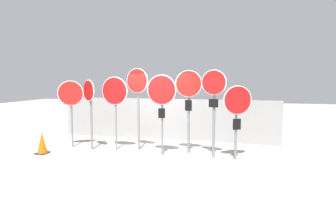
% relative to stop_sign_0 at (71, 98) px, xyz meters
% --- Properties ---
extents(ground_plane, '(40.00, 40.00, 0.00)m').
position_rel_stop_sign_0_xyz_m(ground_plane, '(2.82, 0.12, -1.71)').
color(ground_plane, gray).
extents(fence_back, '(8.45, 0.12, 1.58)m').
position_rel_stop_sign_0_xyz_m(fence_back, '(2.82, 1.89, -0.92)').
color(fence_back, gray).
rests_on(fence_back, ground).
extents(stop_sign_0, '(0.79, 0.37, 2.29)m').
position_rel_stop_sign_0_xyz_m(stop_sign_0, '(0.00, 0.00, 0.00)').
color(stop_sign_0, slate).
rests_on(stop_sign_0, ground).
extents(stop_sign_1, '(0.60, 0.40, 2.38)m').
position_rel_stop_sign_0_xyz_m(stop_sign_1, '(0.79, -0.13, -0.04)').
color(stop_sign_1, slate).
rests_on(stop_sign_1, ground).
extents(stop_sign_2, '(0.92, 0.14, 2.41)m').
position_rel_stop_sign_0_xyz_m(stop_sign_2, '(1.61, 0.02, 0.11)').
color(stop_sign_2, slate).
rests_on(stop_sign_2, ground).
extents(stop_sign_3, '(0.80, 0.23, 2.69)m').
position_rel_stop_sign_0_xyz_m(stop_sign_3, '(2.32, 0.21, 0.25)').
color(stop_sign_3, slate).
rests_on(stop_sign_3, ground).
extents(stop_sign_4, '(0.91, 0.14, 2.47)m').
position_rel_stop_sign_0_xyz_m(stop_sign_4, '(3.25, -0.24, 0.14)').
color(stop_sign_4, slate).
rests_on(stop_sign_4, ground).
extents(stop_sign_5, '(0.84, 0.14, 2.61)m').
position_rel_stop_sign_0_xyz_m(stop_sign_5, '(4.01, 0.18, 0.16)').
color(stop_sign_5, slate).
rests_on(stop_sign_5, ground).
extents(stop_sign_6, '(0.74, 0.20, 2.60)m').
position_rel_stop_sign_0_xyz_m(stop_sign_6, '(4.79, -0.11, 0.11)').
color(stop_sign_6, slate).
rests_on(stop_sign_6, ground).
extents(stop_sign_7, '(0.78, 0.34, 2.15)m').
position_rel_stop_sign_0_xyz_m(stop_sign_7, '(5.46, -0.16, -0.17)').
color(stop_sign_7, slate).
rests_on(stop_sign_7, ground).
extents(traffic_cone_0, '(0.36, 0.36, 0.66)m').
position_rel_stop_sign_0_xyz_m(traffic_cone_0, '(-0.46, -0.91, -1.38)').
color(traffic_cone_0, black).
rests_on(traffic_cone_0, ground).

